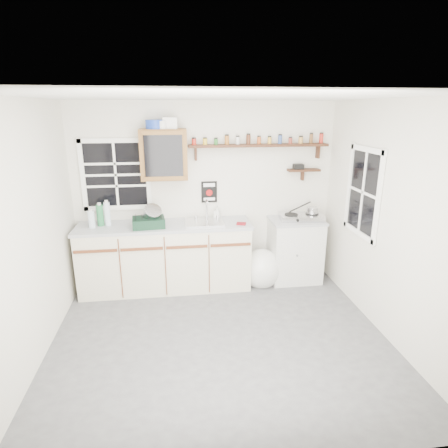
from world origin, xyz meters
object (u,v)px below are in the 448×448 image
at_px(hotplate, 301,217).
at_px(upper_cabinet, 164,155).
at_px(right_cabinet, 295,249).
at_px(spice_shelf, 259,144).
at_px(dish_rack, 150,220).
at_px(main_cabinet, 166,256).

bearing_deg(hotplate, upper_cabinet, -177.28).
bearing_deg(hotplate, right_cabinet, 169.82).
xyz_separation_m(right_cabinet, spice_shelf, (-0.52, 0.19, 1.48)).
bearing_deg(upper_cabinet, spice_shelf, 3.09).
bearing_deg(right_cabinet, hotplate, -17.14).
bearing_deg(dish_rack, right_cabinet, -2.13).
bearing_deg(right_cabinet, main_cabinet, -179.21).
height_order(upper_cabinet, dish_rack, upper_cabinet).
bearing_deg(upper_cabinet, right_cabinet, -3.76).
bearing_deg(upper_cabinet, hotplate, -4.24).
bearing_deg(dish_rack, hotplate, -2.78).
distance_m(main_cabinet, right_cabinet, 1.84).
bearing_deg(main_cabinet, upper_cabinet, 76.32).
bearing_deg(main_cabinet, dish_rack, -155.12).
relative_size(main_cabinet, dish_rack, 5.31).
bearing_deg(main_cabinet, right_cabinet, 0.79).
height_order(main_cabinet, hotplate, hotplate).
distance_m(right_cabinet, hotplate, 0.50).
distance_m(spice_shelf, hotplate, 1.16).
distance_m(right_cabinet, spice_shelf, 1.58).
xyz_separation_m(upper_cabinet, spice_shelf, (1.28, 0.07, 0.11)).
height_order(dish_rack, hotplate, dish_rack).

